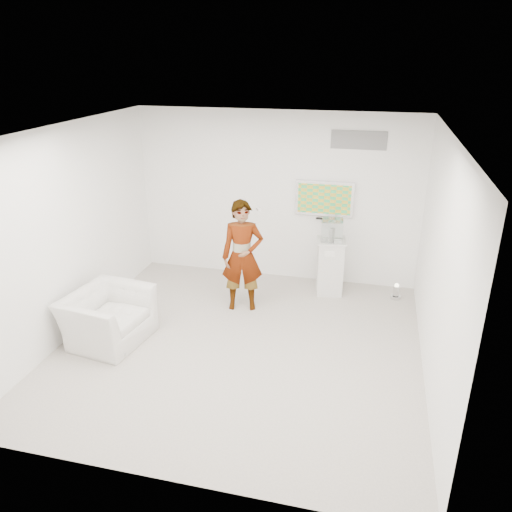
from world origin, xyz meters
name	(u,v)px	position (x,y,z in m)	size (l,w,h in m)	color
room	(238,248)	(0.00, 0.00, 1.50)	(5.01, 5.01, 3.00)	#BDB5AD
tv	(324,198)	(0.85, 2.45, 1.55)	(1.00, 0.08, 0.60)	silver
logo_decal	(359,140)	(1.35, 2.49, 2.55)	(0.90, 0.02, 0.30)	slate
person	(242,256)	(-0.26, 1.13, 0.90)	(0.66, 0.43, 1.80)	silver
armchair	(108,317)	(-1.88, -0.28, 0.37)	(1.14, 0.99, 0.74)	silver
pedestal	(330,266)	(1.05, 2.02, 0.48)	(0.47, 0.47, 0.97)	silver
floor_uplight	(396,292)	(2.18, 2.03, 0.13)	(0.17, 0.17, 0.26)	silver
vitrine	(332,230)	(1.05, 2.02, 1.14)	(0.35, 0.35, 0.35)	silver
console	(332,233)	(1.05, 2.02, 1.08)	(0.05, 0.16, 0.23)	silver
wii_remote	(258,210)	(-0.05, 1.34, 1.62)	(0.04, 0.15, 0.04)	silver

